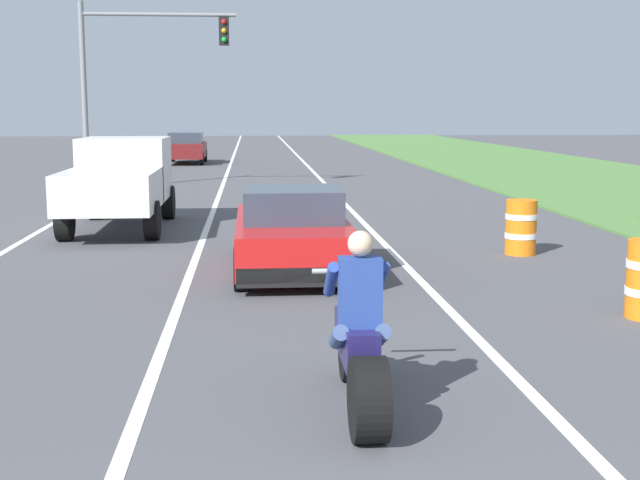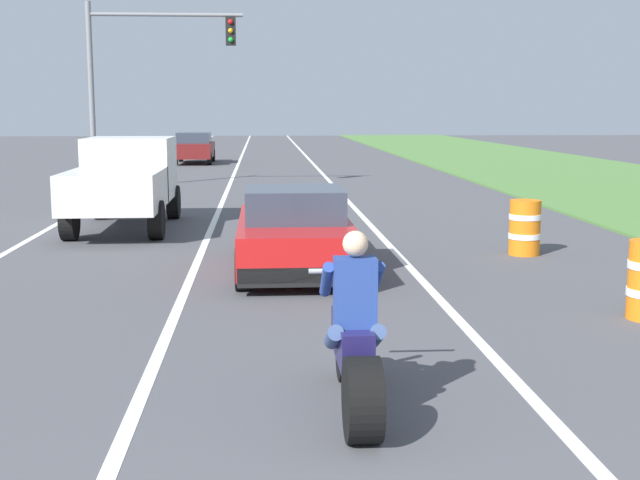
# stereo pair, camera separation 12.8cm
# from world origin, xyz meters

# --- Properties ---
(lane_stripe_left_solid) EXTENTS (0.14, 120.00, 0.01)m
(lane_stripe_left_solid) POSITION_xyz_m (-5.40, 20.00, 0.00)
(lane_stripe_left_solid) COLOR white
(lane_stripe_left_solid) RESTS_ON ground
(lane_stripe_right_solid) EXTENTS (0.14, 120.00, 0.01)m
(lane_stripe_right_solid) POSITION_xyz_m (1.80, 20.00, 0.00)
(lane_stripe_right_solid) COLOR white
(lane_stripe_right_solid) RESTS_ON ground
(lane_stripe_centre_dashed) EXTENTS (0.14, 120.00, 0.01)m
(lane_stripe_centre_dashed) POSITION_xyz_m (-1.80, 20.00, 0.00)
(lane_stripe_centre_dashed) COLOR white
(lane_stripe_centre_dashed) RESTS_ON ground
(motorcycle_with_rider) EXTENTS (0.70, 2.21, 1.62)m
(motorcycle_with_rider) POSITION_xyz_m (0.12, 4.06, 0.59)
(motorcycle_with_rider) COLOR black
(motorcycle_with_rider) RESTS_ON ground
(sports_car_red) EXTENTS (1.84, 4.30, 1.37)m
(sports_car_red) POSITION_xyz_m (-0.14, 10.75, 0.63)
(sports_car_red) COLOR red
(sports_car_red) RESTS_ON ground
(pickup_truck_left_lane_white) EXTENTS (2.02, 4.80, 1.98)m
(pickup_truck_left_lane_white) POSITION_xyz_m (-3.68, 15.83, 1.11)
(pickup_truck_left_lane_white) COLOR silver
(pickup_truck_left_lane_white) RESTS_ON ground
(traffic_light_mast_near) EXTENTS (4.99, 0.34, 6.00)m
(traffic_light_mast_near) POSITION_xyz_m (-4.56, 25.03, 4.02)
(traffic_light_mast_near) COLOR gray
(traffic_light_mast_near) RESTS_ON ground
(construction_barrel_mid) EXTENTS (0.58, 0.58, 1.00)m
(construction_barrel_mid) POSITION_xyz_m (4.09, 11.93, 0.50)
(construction_barrel_mid) COLOR orange
(construction_barrel_mid) RESTS_ON ground
(distant_car_far_ahead) EXTENTS (1.80, 4.00, 1.50)m
(distant_car_far_ahead) POSITION_xyz_m (-3.93, 38.39, 0.77)
(distant_car_far_ahead) COLOR maroon
(distant_car_far_ahead) RESTS_ON ground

